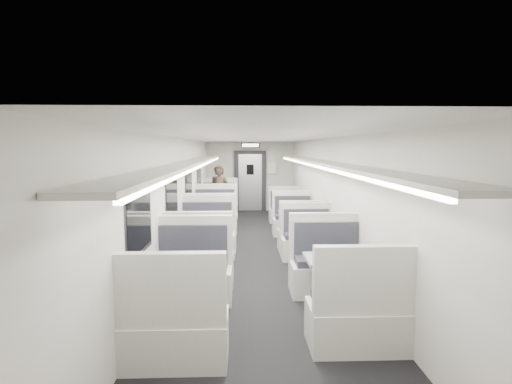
{
  "coord_description": "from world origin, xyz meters",
  "views": [
    {
      "loc": [
        -0.29,
        -7.87,
        2.21
      ],
      "look_at": [
        0.02,
        0.8,
        1.24
      ],
      "focal_mm": 28.0,
      "sensor_mm": 36.0,
      "label": 1
    }
  ],
  "objects": [
    {
      "name": "room",
      "position": [
        0.0,
        0.0,
        1.2
      ],
      "size": [
        3.24,
        12.24,
        2.64
      ],
      "color": "black",
      "rests_on": "ground"
    },
    {
      "name": "booth_left_a",
      "position": [
        -1.0,
        3.64,
        0.42
      ],
      "size": [
        1.15,
        2.34,
        1.25
      ],
      "color": "beige",
      "rests_on": "room"
    },
    {
      "name": "booth_left_b",
      "position": [
        -1.0,
        1.48,
        0.42
      ],
      "size": [
        1.16,
        2.36,
        1.26
      ],
      "color": "beige",
      "rests_on": "room"
    },
    {
      "name": "booth_left_c",
      "position": [
        -1.0,
        -0.74,
        0.41
      ],
      "size": [
        1.13,
        2.3,
        1.23
      ],
      "color": "beige",
      "rests_on": "room"
    },
    {
      "name": "booth_left_d",
      "position": [
        -1.0,
        -3.08,
        0.41
      ],
      "size": [
        1.12,
        2.27,
        1.21
      ],
      "color": "beige",
      "rests_on": "room"
    },
    {
      "name": "booth_right_a",
      "position": [
        1.0,
        3.11,
        0.35
      ],
      "size": [
        0.96,
        1.95,
        1.04
      ],
      "color": "beige",
      "rests_on": "room"
    },
    {
      "name": "booth_right_b",
      "position": [
        1.0,
        1.29,
        0.37
      ],
      "size": [
        1.02,
        2.07,
        1.11
      ],
      "color": "beige",
      "rests_on": "room"
    },
    {
      "name": "booth_right_c",
      "position": [
        1.0,
        -0.88,
        0.37
      ],
      "size": [
        1.02,
        2.06,
        1.1
      ],
      "color": "beige",
      "rests_on": "room"
    },
    {
      "name": "booth_right_d",
      "position": [
        1.0,
        -2.86,
        0.4
      ],
      "size": [
        1.11,
        2.25,
        1.2
      ],
      "color": "beige",
      "rests_on": "room"
    },
    {
      "name": "passenger",
      "position": [
        -0.93,
        3.35,
        0.87
      ],
      "size": [
        0.74,
        0.6,
        1.73
      ],
      "primitive_type": "imported",
      "rotation": [
        0.0,
        0.0,
        -0.35
      ],
      "color": "black",
      "rests_on": "room"
    },
    {
      "name": "window_a",
      "position": [
        -1.49,
        3.4,
        1.35
      ],
      "size": [
        0.02,
        1.18,
        0.84
      ],
      "primitive_type": "cube",
      "color": "black",
      "rests_on": "room"
    },
    {
      "name": "window_b",
      "position": [
        -1.49,
        1.2,
        1.35
      ],
      "size": [
        0.02,
        1.18,
        0.84
      ],
      "primitive_type": "cube",
      "color": "black",
      "rests_on": "room"
    },
    {
      "name": "window_c",
      "position": [
        -1.49,
        -1.0,
        1.35
      ],
      "size": [
        0.02,
        1.18,
        0.84
      ],
      "primitive_type": "cube",
      "color": "black",
      "rests_on": "room"
    },
    {
      "name": "window_d",
      "position": [
        -1.49,
        -3.2,
        1.35
      ],
      "size": [
        0.02,
        1.18,
        0.84
      ],
      "primitive_type": "cube",
      "color": "black",
      "rests_on": "room"
    },
    {
      "name": "luggage_rack_left",
      "position": [
        -1.24,
        -0.3,
        1.92
      ],
      "size": [
        0.46,
        10.4,
        0.09
      ],
      "color": "beige",
      "rests_on": "room"
    },
    {
      "name": "luggage_rack_right",
      "position": [
        1.24,
        -0.3,
        1.92
      ],
      "size": [
        0.46,
        10.4,
        0.09
      ],
      "color": "beige",
      "rests_on": "room"
    },
    {
      "name": "vestibule_door",
      "position": [
        0.0,
        5.93,
        1.04
      ],
      "size": [
        1.1,
        0.13,
        2.1
      ],
      "color": "black",
      "rests_on": "room"
    },
    {
      "name": "exit_sign",
      "position": [
        0.0,
        5.44,
        2.28
      ],
      "size": [
        0.62,
        0.12,
        0.16
      ],
      "color": "black",
      "rests_on": "room"
    },
    {
      "name": "wall_notice",
      "position": [
        0.75,
        5.92,
        1.5
      ],
      "size": [
        0.32,
        0.02,
        0.4
      ],
      "primitive_type": "cube",
      "color": "silver",
      "rests_on": "room"
    }
  ]
}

